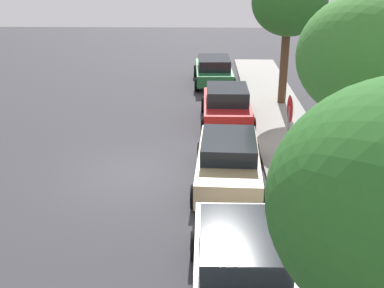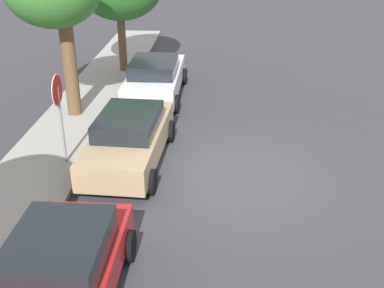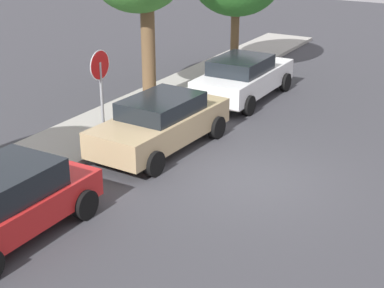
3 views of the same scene
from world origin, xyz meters
name	(u,v)px [view 3 (image 3 of 3)]	position (x,y,z in m)	size (l,w,h in m)	color
ground_plane	(246,178)	(0.00, 0.00, 0.00)	(60.00, 60.00, 0.00)	#38383D
sidewalk_curb	(82,137)	(0.00, 5.09, 0.07)	(32.00, 2.33, 0.14)	#9E9B93
stop_sign	(101,79)	(0.23, 4.47, 1.78)	(0.82, 0.08, 2.58)	gray
parked_car_tan	(161,122)	(0.55, 2.77, 0.75)	(4.48, 2.10, 1.44)	tan
parked_car_red	(5,202)	(-4.77, 2.96, 0.74)	(3.87, 1.99, 1.45)	red
parked_car_white	(243,77)	(5.71, 2.80, 0.76)	(4.49, 2.02, 1.47)	white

